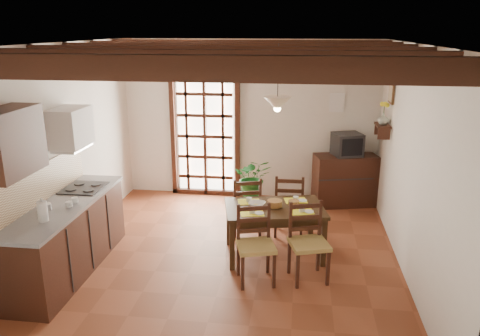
% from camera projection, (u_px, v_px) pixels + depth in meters
% --- Properties ---
extents(ground_plane, '(5.00, 5.00, 0.00)m').
position_uv_depth(ground_plane, '(229.00, 257.00, 6.32)').
color(ground_plane, brown).
extents(room_shell, '(4.52, 5.02, 2.81)m').
position_uv_depth(room_shell, '(228.00, 126.00, 5.79)').
color(room_shell, silver).
rests_on(room_shell, ground_plane).
extents(ceiling_beams, '(4.50, 4.34, 0.20)m').
position_uv_depth(ceiling_beams, '(227.00, 53.00, 5.54)').
color(ceiling_beams, black).
rests_on(ceiling_beams, room_shell).
extents(french_door, '(1.26, 0.11, 2.32)m').
position_uv_depth(french_door, '(205.00, 132.00, 8.40)').
color(french_door, white).
rests_on(french_door, ground_plane).
extents(kitchen_counter, '(0.64, 2.25, 1.38)m').
position_uv_depth(kitchen_counter, '(67.00, 236.00, 5.86)').
color(kitchen_counter, black).
rests_on(kitchen_counter, ground_plane).
extents(upper_cabinet, '(0.35, 0.80, 0.70)m').
position_uv_depth(upper_cabinet, '(9.00, 142.00, 4.81)').
color(upper_cabinet, black).
rests_on(upper_cabinet, room_shell).
extents(range_hood, '(0.38, 0.60, 0.54)m').
position_uv_depth(range_hood, '(70.00, 128.00, 6.03)').
color(range_hood, white).
rests_on(range_hood, room_shell).
extents(counter_items, '(0.50, 1.43, 0.25)m').
position_uv_depth(counter_items, '(67.00, 197.00, 5.80)').
color(counter_items, black).
rests_on(counter_items, kitchen_counter).
extents(dining_table, '(1.44, 1.08, 0.70)m').
position_uv_depth(dining_table, '(274.00, 213.00, 6.23)').
color(dining_table, '#332110').
rests_on(dining_table, ground_plane).
extents(chair_near_left, '(0.54, 0.52, 0.95)m').
position_uv_depth(chair_near_left, '(256.00, 259.00, 5.66)').
color(chair_near_left, '#A68A46').
rests_on(chair_near_left, ground_plane).
extents(chair_near_right, '(0.55, 0.54, 0.96)m').
position_uv_depth(chair_near_right, '(308.00, 256.00, 5.71)').
color(chair_near_right, '#A68A46').
rests_on(chair_near_right, ground_plane).
extents(chair_far_left, '(0.52, 0.51, 0.93)m').
position_uv_depth(chair_far_left, '(246.00, 217.00, 6.92)').
color(chair_far_left, '#A68A46').
rests_on(chair_far_left, ground_plane).
extents(chair_far_right, '(0.45, 0.43, 0.95)m').
position_uv_depth(chair_far_right, '(289.00, 215.00, 6.97)').
color(chair_far_right, '#A68A46').
rests_on(chair_far_right, ground_plane).
extents(table_setting, '(0.94, 0.63, 0.09)m').
position_uv_depth(table_setting, '(275.00, 208.00, 6.21)').
color(table_setting, '#FFFA28').
rests_on(table_setting, dining_table).
extents(table_bowl, '(0.27, 0.27, 0.05)m').
position_uv_depth(table_bowl, '(257.00, 204.00, 6.22)').
color(table_bowl, white).
rests_on(table_bowl, dining_table).
extents(sideboard, '(1.13, 0.70, 0.89)m').
position_uv_depth(sideboard, '(345.00, 180.00, 8.09)').
color(sideboard, black).
rests_on(sideboard, ground_plane).
extents(crt_tv, '(0.56, 0.54, 0.39)m').
position_uv_depth(crt_tv, '(347.00, 144.00, 7.90)').
color(crt_tv, black).
rests_on(crt_tv, sideboard).
extents(fuse_box, '(0.25, 0.03, 0.32)m').
position_uv_depth(fuse_box, '(337.00, 103.00, 7.98)').
color(fuse_box, white).
rests_on(fuse_box, room_shell).
extents(plant_pot, '(0.35, 0.35, 0.21)m').
position_uv_depth(plant_pot, '(253.00, 200.00, 8.11)').
color(plant_pot, maroon).
rests_on(plant_pot, ground_plane).
extents(potted_plant, '(1.78, 1.58, 1.79)m').
position_uv_depth(potted_plant, '(253.00, 175.00, 7.97)').
color(potted_plant, '#144C19').
rests_on(potted_plant, ground_plane).
extents(wall_shelf, '(0.20, 0.42, 0.20)m').
position_uv_depth(wall_shelf, '(382.00, 128.00, 7.14)').
color(wall_shelf, black).
rests_on(wall_shelf, room_shell).
extents(shelf_vase, '(0.15, 0.15, 0.15)m').
position_uv_depth(shelf_vase, '(383.00, 119.00, 7.10)').
color(shelf_vase, '#B2BFB2').
rests_on(shelf_vase, wall_shelf).
extents(shelf_flowers, '(0.14, 0.14, 0.36)m').
position_uv_depth(shelf_flowers, '(384.00, 105.00, 7.04)').
color(shelf_flowers, '#FFFA28').
rests_on(shelf_flowers, shelf_vase).
extents(framed_picture, '(0.03, 0.32, 0.32)m').
position_uv_depth(framed_picture, '(391.00, 93.00, 6.97)').
color(framed_picture, brown).
rests_on(framed_picture, room_shell).
extents(pendant_lamp, '(0.36, 0.36, 0.84)m').
position_uv_depth(pendant_lamp, '(277.00, 102.00, 5.90)').
color(pendant_lamp, black).
rests_on(pendant_lamp, room_shell).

